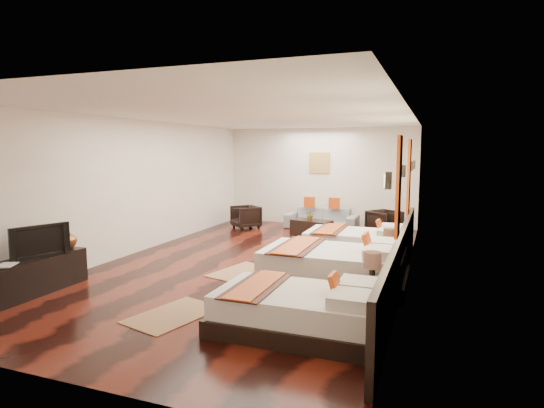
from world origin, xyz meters
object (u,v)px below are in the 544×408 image
at_px(tv_console, 30,276).
at_px(bed_mid, 335,266).
at_px(nightstand_b, 389,257).
at_px(armchair_left, 246,217).
at_px(table_plant, 310,215).
at_px(bed_near, 299,310).
at_px(armchair_right, 385,223).
at_px(coffee_table, 311,228).
at_px(bed_far, 357,243).
at_px(sofa, 322,218).
at_px(figurine, 66,238).
at_px(nightstand_a, 372,293).
at_px(tv, 38,241).

bearing_deg(tv_console, bed_mid, 26.38).
height_order(nightstand_b, armchair_left, nightstand_b).
height_order(tv_console, table_plant, table_plant).
height_order(bed_near, nightstand_b, nightstand_b).
bearing_deg(armchair_right, bed_near, -147.86).
bearing_deg(armchair_right, nightstand_b, -137.83).
relative_size(nightstand_b, coffee_table, 0.79).
relative_size(bed_far, sofa, 1.04).
relative_size(sofa, armchair_right, 2.75).
xyz_separation_m(bed_near, tv_console, (-4.20, -0.10, 0.02)).
bearing_deg(bed_mid, tv_console, -153.62).
height_order(bed_far, coffee_table, bed_far).
relative_size(figurine, coffee_table, 0.36).
xyz_separation_m(nightstand_a, figurine, (-4.95, -0.19, 0.43)).
bearing_deg(sofa, armchair_right, -12.43).
xyz_separation_m(bed_mid, sofa, (-1.45, 4.92, -0.01)).
xyz_separation_m(bed_near, coffee_table, (-1.45, 5.85, -0.06)).
distance_m(figurine, table_plant, 5.90).
bearing_deg(tv_console, figurine, 90.00).
bearing_deg(tv_console, sofa, 68.57).
xyz_separation_m(bed_far, figurine, (-4.20, -3.45, 0.46)).
xyz_separation_m(bed_far, nightstand_b, (0.75, -1.08, 0.01)).
relative_size(nightstand_a, armchair_right, 1.19).
height_order(tv_console, armchair_right, armchair_right).
relative_size(sofa, table_plant, 7.85).
distance_m(bed_near, sofa, 7.05).
relative_size(bed_near, tv, 2.27).
distance_m(tv_console, armchair_left, 6.41).
xyz_separation_m(bed_mid, armchair_right, (0.29, 4.50, 0.02)).
height_order(sofa, table_plant, table_plant).
distance_m(tv_console, armchair_right, 7.97).
xyz_separation_m(armchair_left, coffee_table, (2.01, -0.42, -0.11)).
height_order(nightstand_a, table_plant, nightstand_a).
distance_m(sofa, table_plant, 1.08).
height_order(bed_near, coffee_table, bed_near).
relative_size(bed_far, armchair_left, 2.96).
relative_size(nightstand_b, tv_console, 0.44).
height_order(bed_mid, bed_far, bed_mid).
xyz_separation_m(bed_near, tv, (-4.15, 0.04, 0.54)).
relative_size(bed_mid, armchair_left, 3.35).
relative_size(tv_console, armchair_right, 2.51).
relative_size(bed_mid, bed_far, 1.13).
xyz_separation_m(sofa, table_plant, (-0.03, -1.05, 0.24)).
xyz_separation_m(bed_near, bed_far, (0.00, 4.07, 0.01)).
bearing_deg(armchair_right, tv, -179.83).
distance_m(armchair_left, coffee_table, 2.05).
bearing_deg(armchair_right, bed_mid, -148.96).
bearing_deg(bed_near, tv_console, -178.63).
distance_m(bed_mid, sofa, 5.13).
height_order(bed_far, tv_console, bed_far).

